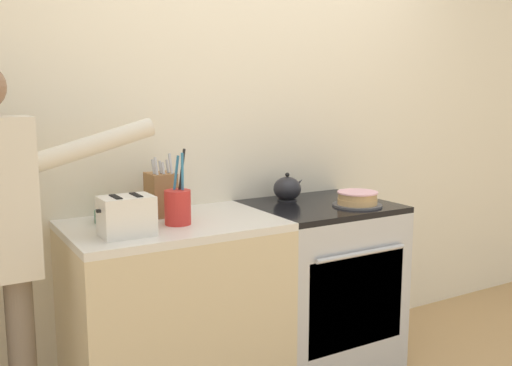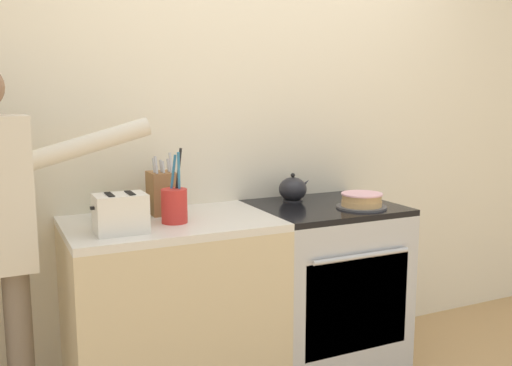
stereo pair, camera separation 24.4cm
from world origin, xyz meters
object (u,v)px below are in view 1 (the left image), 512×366
(tea_kettle, at_px, (287,189))
(layer_cake, at_px, (357,199))
(stove_range, at_px, (319,285))
(fruit_bowl, at_px, (118,212))
(knife_block, at_px, (161,194))
(utensil_crock, at_px, (178,206))
(toaster, at_px, (127,216))

(tea_kettle, bearing_deg, layer_cake, -54.72)
(stove_range, bearing_deg, fruit_bowl, 172.16)
(layer_cake, distance_m, tea_kettle, 0.39)
(knife_block, relative_size, fruit_bowl, 1.43)
(knife_block, xyz_separation_m, utensil_crock, (-0.00, -0.21, -0.02))
(utensil_crock, xyz_separation_m, toaster, (-0.26, -0.08, -0.00))
(fruit_bowl, relative_size, toaster, 0.91)
(toaster, bearing_deg, stove_range, 6.89)
(fruit_bowl, bearing_deg, utensil_crock, -42.67)
(stove_range, bearing_deg, utensil_crock, -176.39)
(layer_cake, height_order, utensil_crock, utensil_crock)
(stove_range, height_order, tea_kettle, tea_kettle)
(stove_range, height_order, knife_block, knife_block)
(knife_block, bearing_deg, utensil_crock, -90.73)
(tea_kettle, relative_size, toaster, 0.81)
(utensil_crock, bearing_deg, stove_range, 3.61)
(tea_kettle, relative_size, utensil_crock, 0.55)
(stove_range, xyz_separation_m, utensil_crock, (-0.84, -0.05, 0.53))
(layer_cake, relative_size, tea_kettle, 1.38)
(layer_cake, distance_m, utensil_crock, 0.97)
(knife_block, distance_m, utensil_crock, 0.21)
(layer_cake, relative_size, knife_block, 0.85)
(knife_block, distance_m, toaster, 0.39)
(tea_kettle, relative_size, fruit_bowl, 0.89)
(knife_block, bearing_deg, layer_cake, -17.38)
(fruit_bowl, xyz_separation_m, toaster, (-0.05, -0.28, 0.04))
(stove_range, relative_size, layer_cake, 3.51)
(fruit_bowl, distance_m, toaster, 0.29)
(layer_cake, xyz_separation_m, toaster, (-1.23, 0.01, 0.05))
(stove_range, xyz_separation_m, toaster, (-1.10, -0.13, 0.53))
(tea_kettle, height_order, fruit_bowl, tea_kettle)
(tea_kettle, bearing_deg, fruit_bowl, -178.27)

